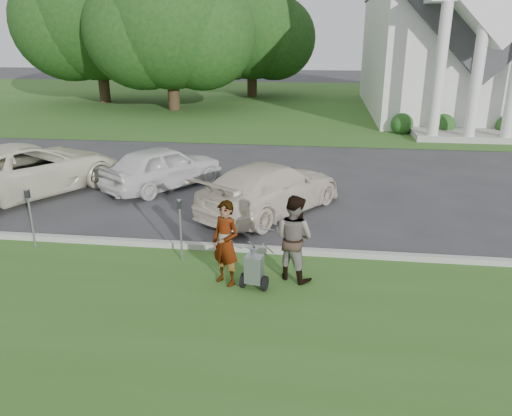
% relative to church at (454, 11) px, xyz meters
% --- Properties ---
extents(ground, '(120.00, 120.00, 0.00)m').
position_rel_church_xyz_m(ground, '(-9.00, -23.11, -5.94)').
color(ground, '#333335').
rests_on(ground, ground).
extents(grass_strip, '(80.00, 7.00, 0.01)m').
position_rel_church_xyz_m(grass_strip, '(-9.00, -26.11, -5.93)').
color(grass_strip, '#375B1F').
rests_on(grass_strip, ground).
extents(church_lawn, '(80.00, 30.00, 0.01)m').
position_rel_church_xyz_m(church_lawn, '(-9.00, 3.89, -5.93)').
color(church_lawn, '#375B1F').
rests_on(church_lawn, ground).
extents(curb, '(80.00, 0.18, 0.15)m').
position_rel_church_xyz_m(curb, '(-9.00, -22.56, -5.86)').
color(curb, '#9E9E93').
rests_on(curb, ground).
extents(church, '(9.19, 19.00, 24.10)m').
position_rel_church_xyz_m(church, '(0.00, 0.00, 0.00)').
color(church, white).
rests_on(church, ground).
extents(tree_left, '(10.63, 8.40, 9.71)m').
position_rel_church_xyz_m(tree_left, '(-17.01, -1.13, -0.83)').
color(tree_left, '#332316').
rests_on(tree_left, ground).
extents(tree_far, '(11.64, 9.20, 10.73)m').
position_rel_church_xyz_m(tree_far, '(-23.01, 1.87, -0.25)').
color(tree_far, '#332316').
rests_on(tree_far, ground).
extents(tree_back, '(9.61, 7.60, 8.89)m').
position_rel_church_xyz_m(tree_back, '(-13.01, 6.87, -1.21)').
color(tree_back, '#332316').
rests_on(tree_back, ground).
extents(striping_cart, '(0.59, 1.07, 0.95)m').
position_rel_church_xyz_m(striping_cart, '(-8.66, -24.27, -5.53)').
color(striping_cart, black).
rests_on(striping_cart, ground).
extents(person_left, '(0.75, 0.67, 1.72)m').
position_rel_church_xyz_m(person_left, '(-9.24, -24.13, -5.08)').
color(person_left, '#999999').
rests_on(person_left, ground).
extents(person_right, '(1.08, 1.01, 1.76)m').
position_rel_church_xyz_m(person_right, '(-7.94, -23.73, -5.06)').
color(person_right, '#999999').
rests_on(person_right, ground).
extents(parking_meter_near, '(0.10, 0.09, 1.42)m').
position_rel_church_xyz_m(parking_meter_near, '(-10.41, -23.21, -5.05)').
color(parking_meter_near, gray).
rests_on(parking_meter_near, ground).
extents(parking_meter_far, '(0.10, 0.09, 1.45)m').
position_rel_church_xyz_m(parking_meter_far, '(-13.96, -23.03, -5.03)').
color(parking_meter_far, gray).
rests_on(parking_meter_far, ground).
extents(car_a, '(5.18, 6.28, 1.59)m').
position_rel_church_xyz_m(car_a, '(-16.33, -19.13, -5.14)').
color(car_a, '#EDE9C9').
rests_on(car_a, ground).
extents(car_b, '(3.70, 4.25, 1.38)m').
position_rel_church_xyz_m(car_b, '(-12.45, -17.95, -5.25)').
color(car_b, silver).
rests_on(car_b, ground).
extents(car_c, '(4.25, 5.10, 1.40)m').
position_rel_church_xyz_m(car_c, '(-8.79, -19.81, -5.24)').
color(car_c, beige).
rests_on(car_c, ground).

